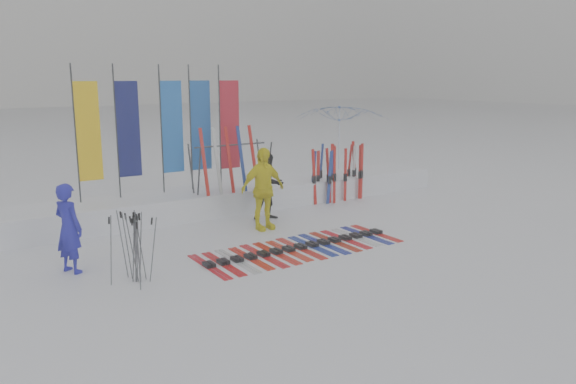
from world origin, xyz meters
TOP-DOWN VIEW (x-y plane):
  - ground at (0.00, 0.00)m, footprint 120.00×120.00m
  - snow_bank at (0.00, 4.60)m, footprint 14.00×1.60m
  - person_blue at (-4.41, 1.77)m, footprint 0.63×0.72m
  - person_black at (0.59, 3.08)m, footprint 0.83×0.66m
  - person_yellow at (0.01, 2.38)m, footprint 1.14×0.51m
  - tent_canopy at (5.00, 5.78)m, footprint 3.54×3.58m
  - ski_row at (-0.12, 0.64)m, footprint 4.34×1.70m
  - pole_cluster at (-3.58, 0.69)m, footprint 0.76×0.83m
  - feather_flags at (-1.34, 4.86)m, footprint 4.16×0.25m
  - ski_rack at (0.14, 4.20)m, footprint 2.04×0.80m
  - upright_skis at (3.42, 3.97)m, footprint 1.73×1.19m

SIDE VIEW (x-z plane):
  - ground at x=0.00m, z-range 0.00..0.00m
  - ski_row at x=-0.12m, z-range 0.00..0.07m
  - snow_bank at x=0.00m, z-range 0.00..0.60m
  - pole_cluster at x=-3.58m, z-range -0.02..1.23m
  - upright_skis at x=3.42m, z-range -0.05..1.59m
  - person_blue at x=-4.41m, z-range 0.00..1.65m
  - person_black at x=0.59m, z-range 0.00..1.67m
  - person_yellow at x=0.01m, z-range 0.00..1.92m
  - tent_canopy at x=5.00m, z-range 0.00..2.69m
  - ski_rack at x=0.14m, z-range 0.77..2.00m
  - feather_flags at x=-1.34m, z-range 0.64..3.84m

